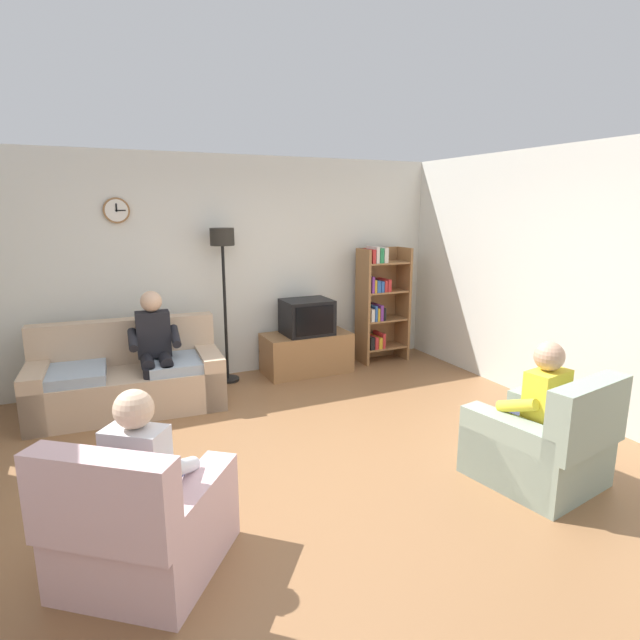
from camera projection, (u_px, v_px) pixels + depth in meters
name	position (u px, v px, depth m)	size (l,w,h in m)	color
ground_plane	(317.00, 463.00, 4.28)	(12.00, 12.00, 0.00)	#8C603D
back_wall_assembly	(228.00, 268.00, 6.34)	(6.20, 0.17, 2.70)	silver
right_wall	(575.00, 282.00, 5.16)	(0.12, 5.80, 2.70)	silver
couch	(128.00, 380.00, 5.38)	(1.95, 0.99, 0.90)	tan
tv_stand	(306.00, 353.00, 6.58)	(1.10, 0.56, 0.51)	olive
tv	(307.00, 317.00, 6.45)	(0.60, 0.49, 0.44)	black
bookshelf	(379.00, 302.00, 6.97)	(0.68, 0.36, 1.58)	olive
floor_lamp	(223.00, 263.00, 5.99)	(0.28, 0.28, 1.85)	black
armchair_near_window	(143.00, 527.00, 2.95)	(1.17, 1.19, 0.90)	beige
armchair_near_bookshelf	(541.00, 446.00, 3.94)	(0.94, 1.00, 0.90)	gray
person_on_couch	(155.00, 344.00, 5.31)	(0.53, 0.55, 1.24)	black
person_in_left_armchair	(147.00, 469.00, 2.96)	(0.62, 0.64, 1.12)	silver
person_in_right_armchair	(534.00, 404.00, 3.94)	(0.56, 0.58, 1.12)	yellow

